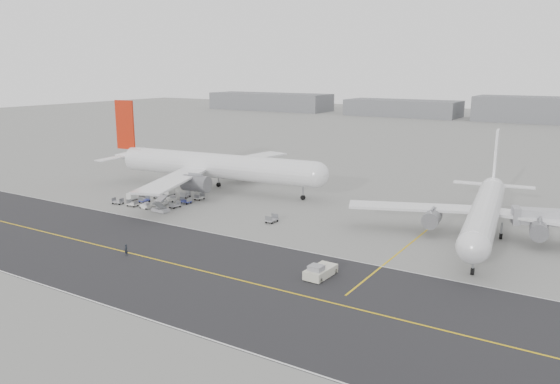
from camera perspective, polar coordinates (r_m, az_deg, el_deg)
The scene contains 9 objects.
ground at distance 100.41m, azimuth -5.10°, elevation -4.21°, with size 700.00×700.00×0.00m, color gray.
taxiway at distance 84.23m, azimuth -9.76°, elevation -7.72°, with size 220.00×59.00×0.03m.
horizon_buildings at distance 338.93m, azimuth 27.20°, elevation 6.41°, with size 520.00×28.00×28.00m, color slate, non-canonical shape.
airliner_a at distance 134.66m, azimuth -7.17°, elevation 2.78°, with size 61.60×60.65×21.27m.
airliner_b at distance 102.25m, azimuth 20.66°, elevation -1.83°, with size 48.41×49.24×17.03m.
pushback_tug at distance 79.09m, azimuth 4.20°, elevation -8.28°, with size 2.94×7.43×2.11m.
gse_cluster at distance 125.61m, azimuth -12.53°, elevation -1.01°, with size 20.29×19.57×1.80m, color #9F9EA4, non-canonical shape.
stray_dolly at distance 106.25m, azimuth -0.87°, elevation -3.21°, with size 1.57×2.55×1.57m, color silver, non-canonical shape.
ground_crew_a at distance 90.92m, azimuth -15.78°, elevation -5.86°, with size 0.69×0.45×1.88m, color black.
Camera 1 is at (58.12, -76.49, 29.20)m, focal length 35.00 mm.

